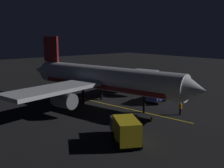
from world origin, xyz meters
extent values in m
cube|color=black|center=(0.00, 0.00, -0.10)|extent=(180.00, 180.00, 0.20)
cube|color=gold|center=(-1.09, 4.00, 0.00)|extent=(3.65, 20.51, 0.01)
cylinder|color=silver|center=(0.00, 0.00, 4.15)|extent=(9.10, 26.60, 3.60)
cube|color=maroon|center=(0.00, 0.00, 3.16)|extent=(8.09, 22.69, 0.65)
cone|color=silver|center=(-3.02, 13.98, 4.15)|extent=(4.06, 3.56, 3.53)
cone|color=silver|center=(3.13, -14.51, 4.15)|extent=(4.08, 4.91, 3.24)
cube|color=maroon|center=(2.58, -11.94, 8.19)|extent=(1.11, 3.59, 4.46)
cube|color=silver|center=(-8.18, -3.12, 3.61)|extent=(14.41, 7.59, 0.50)
cylinder|color=slate|center=(-7.77, -1.80, 2.21)|extent=(2.73, 3.57, 2.10)
cube|color=silver|center=(8.74, 0.53, 3.61)|extent=(14.41, 7.59, 0.50)
cylinder|color=slate|center=(7.82, 1.56, 2.21)|extent=(2.73, 3.57, 2.10)
cylinder|color=black|center=(-1.53, 7.11, 1.18)|extent=(0.43, 0.43, 2.35)
cylinder|color=black|center=(-1.62, -2.73, 1.18)|extent=(0.43, 0.43, 2.35)
cylinder|color=black|center=(2.60, -1.81, 1.18)|extent=(0.43, 0.43, 2.35)
cube|color=gold|center=(7.88, 13.73, 1.52)|extent=(3.60, 4.21, 2.14)
cube|color=#38383D|center=(6.56, 11.34, 1.20)|extent=(2.62, 2.54, 1.50)
cylinder|color=black|center=(7.26, 12.61, 0.45)|extent=(2.46, 1.90, 0.90)
cylinder|color=black|center=(8.49, 14.84, 0.45)|extent=(2.46, 1.90, 0.90)
cube|color=navy|center=(-7.40, 4.22, 1.32)|extent=(4.73, 3.27, 1.74)
cube|color=#38383D|center=(-10.32, 3.32, 1.20)|extent=(2.31, 2.44, 1.50)
cylinder|color=black|center=(-8.84, 3.78, 0.45)|extent=(1.54, 2.47, 0.90)
cylinder|color=black|center=(-5.96, 4.67, 0.45)|extent=(1.54, 2.47, 0.90)
cylinder|color=black|center=(-4.54, 10.97, 0.42)|extent=(0.32, 0.32, 0.85)
cylinder|color=orange|center=(-4.54, 10.97, 1.18)|extent=(0.40, 0.40, 0.65)
sphere|color=tan|center=(-4.54, 10.97, 1.62)|extent=(0.24, 0.24, 0.24)
cone|color=#EA590F|center=(5.67, 9.76, 0.28)|extent=(0.36, 0.36, 0.55)
cube|color=black|center=(5.67, 9.76, 0.01)|extent=(0.50, 0.50, 0.03)
cone|color=#EA590F|center=(0.35, 10.14, 0.28)|extent=(0.36, 0.36, 0.55)
cube|color=black|center=(0.35, 10.14, 0.01)|extent=(0.50, 0.50, 0.03)
cone|color=#EA590F|center=(-6.22, 3.28, 0.28)|extent=(0.36, 0.36, 0.55)
cube|color=black|center=(-6.22, 3.28, 0.01)|extent=(0.50, 0.50, 0.03)
cone|color=#EA590F|center=(0.44, 10.32, 0.28)|extent=(0.36, 0.36, 0.55)
cube|color=black|center=(0.44, 10.32, 0.01)|extent=(0.50, 0.50, 0.03)
camera|label=1|loc=(24.71, 31.83, 10.58)|focal=42.81mm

